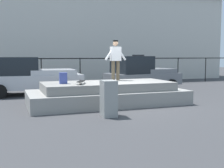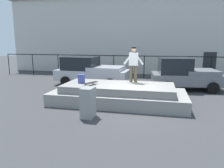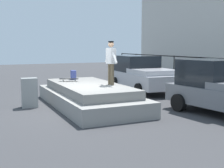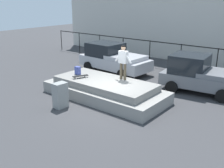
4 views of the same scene
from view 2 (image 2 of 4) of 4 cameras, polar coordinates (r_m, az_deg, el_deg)
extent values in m
plane|color=#38383A|center=(9.68, 5.05, -5.81)|extent=(60.00, 60.00, 0.00)
cube|color=gray|center=(10.05, 1.68, -3.49)|extent=(6.15, 2.71, 0.56)
cube|color=gray|center=(9.95, 1.69, -1.02)|extent=(5.04, 2.22, 0.33)
cylinder|color=brown|center=(10.44, 5.09, 2.72)|extent=(0.14, 0.14, 0.82)
cylinder|color=brown|center=(10.42, 6.29, 2.68)|extent=(0.14, 0.14, 0.82)
cube|color=silver|center=(10.35, 5.76, 6.57)|extent=(0.44, 0.25, 0.60)
cylinder|color=silver|center=(10.38, 4.30, 6.59)|extent=(0.44, 0.10, 0.56)
cylinder|color=silver|center=(10.33, 7.23, 6.52)|extent=(0.44, 0.10, 0.56)
sphere|color=tan|center=(10.32, 5.81, 9.00)|extent=(0.22, 0.22, 0.22)
cylinder|color=black|center=(10.32, 5.82, 9.55)|extent=(0.22, 0.22, 0.05)
cube|color=black|center=(9.75, -5.69, 0.31)|extent=(0.51, 0.81, 0.02)
cylinder|color=silver|center=(9.64, -7.16, -0.32)|extent=(0.05, 0.06, 0.06)
cylinder|color=silver|center=(9.51, -6.28, -0.46)|extent=(0.05, 0.06, 0.06)
cylinder|color=silver|center=(10.02, -5.11, 0.15)|extent=(0.05, 0.06, 0.06)
cylinder|color=silver|center=(9.89, -4.24, 0.02)|extent=(0.05, 0.06, 0.06)
cube|color=#3F4C99|center=(10.28, -8.12, 1.37)|extent=(0.29, 0.22, 0.41)
cube|color=#B7B7BC|center=(14.39, -5.15, 2.47)|extent=(4.88, 2.25, 0.68)
cube|color=black|center=(14.62, -8.29, 5.55)|extent=(2.25, 1.95, 0.86)
cube|color=#B7B7BC|center=(14.02, -1.52, 4.16)|extent=(2.25, 2.01, 0.24)
cylinder|color=black|center=(15.94, -8.83, 1.99)|extent=(0.65, 0.25, 0.64)
cylinder|color=black|center=(14.14, -12.23, 0.71)|extent=(0.65, 0.25, 0.64)
cylinder|color=black|center=(14.97, 1.58, 1.53)|extent=(0.65, 0.25, 0.64)
cylinder|color=black|center=(13.03, -0.61, 0.10)|extent=(0.65, 0.25, 0.64)
cube|color=slate|center=(13.61, 19.06, 1.32)|extent=(4.21, 2.43, 0.64)
cube|color=black|center=(13.37, 16.34, 4.73)|extent=(2.00, 2.01, 0.94)
cube|color=slate|center=(13.76, 22.43, 3.03)|extent=(2.01, 2.07, 0.24)
cylinder|color=black|center=(14.42, 13.29, 0.87)|extent=(0.66, 0.29, 0.64)
cylinder|color=black|center=(12.46, 14.42, -0.77)|extent=(0.66, 0.29, 0.64)
cylinder|color=black|center=(14.95, 22.77, 0.65)|extent=(0.66, 0.29, 0.64)
cylinder|color=black|center=(13.07, 25.26, -0.95)|extent=(0.66, 0.29, 0.64)
cube|color=gray|center=(8.11, -6.40, -4.97)|extent=(0.48, 0.63, 1.15)
cylinder|color=black|center=(21.33, -25.74, 4.86)|extent=(0.06, 0.06, 1.79)
cylinder|color=black|center=(19.94, -20.29, 4.91)|extent=(0.06, 0.06, 1.79)
cylinder|color=black|center=(18.75, -14.09, 4.91)|extent=(0.06, 0.06, 1.79)
cylinder|color=black|center=(17.80, -7.14, 4.85)|extent=(0.06, 0.06, 1.79)
cylinder|color=black|center=(17.15, 0.46, 4.70)|extent=(0.06, 0.06, 1.79)
cylinder|color=black|center=(16.81, 8.51, 4.45)|extent=(0.06, 0.06, 1.79)
cylinder|color=black|center=(16.81, 16.71, 4.10)|extent=(0.06, 0.06, 1.79)
cylinder|color=black|center=(17.15, 24.74, 3.68)|extent=(0.06, 0.06, 1.79)
cube|color=black|center=(16.73, 8.60, 7.35)|extent=(24.00, 0.04, 0.06)
cube|color=beige|center=(23.23, 9.91, 12.30)|extent=(25.88, 8.28, 6.71)
cube|color=#4C4C51|center=(23.57, 10.22, 20.84)|extent=(26.40, 8.69, 0.30)
cube|color=#262628|center=(19.54, 24.43, 4.81)|extent=(1.00, 0.06, 2.00)
camera|label=1|loc=(5.78, -87.48, -8.56)|focal=46.34mm
camera|label=3|loc=(10.84, 72.49, 1.11)|focal=48.69mm
camera|label=4|loc=(6.49, 104.53, 14.82)|focal=42.73mm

